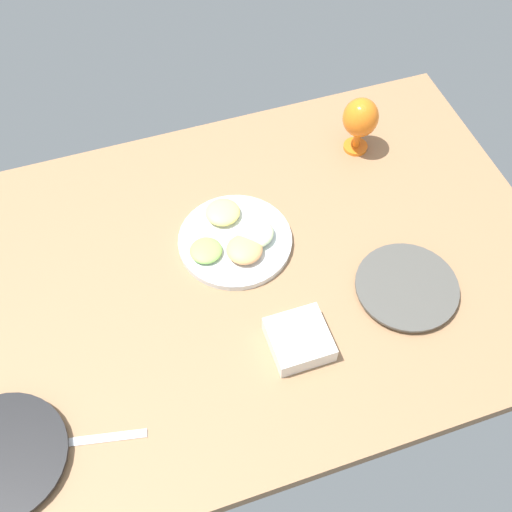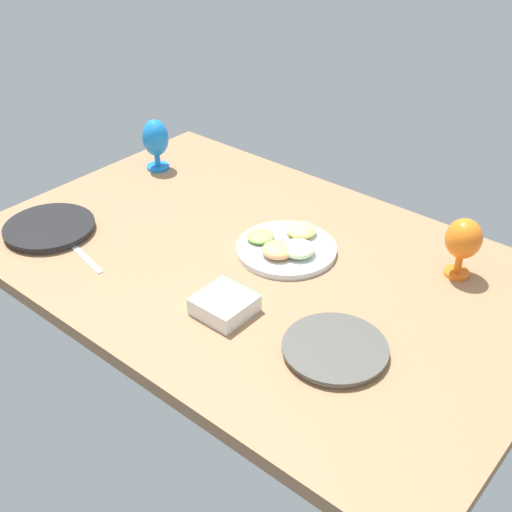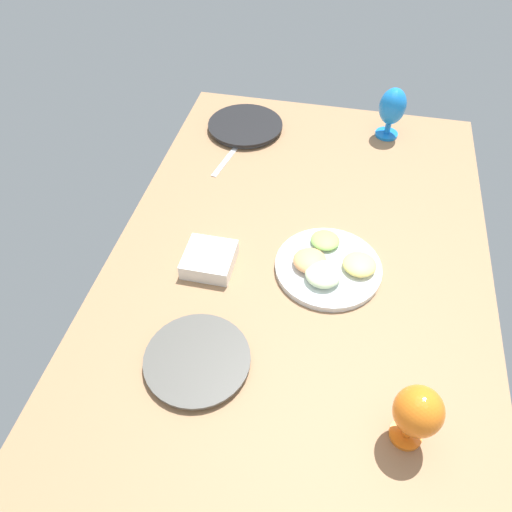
% 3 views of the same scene
% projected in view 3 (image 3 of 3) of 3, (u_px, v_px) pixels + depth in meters
% --- Properties ---
extents(ground_plane, '(1.60, 1.04, 0.04)m').
position_uv_depth(ground_plane, '(299.00, 261.00, 1.38)').
color(ground_plane, '#99704C').
extents(dinner_plate_left, '(0.27, 0.27, 0.02)m').
position_uv_depth(dinner_plate_left, '(245.00, 126.00, 1.78)').
color(dinner_plate_left, '#4C4C51').
rests_on(dinner_plate_left, ground_plane).
extents(dinner_plate_right, '(0.25, 0.25, 0.02)m').
position_uv_depth(dinner_plate_right, '(197.00, 360.00, 1.14)').
color(dinner_plate_right, silver).
rests_on(dinner_plate_right, ground_plane).
extents(fruit_platter, '(0.29, 0.29, 0.05)m').
position_uv_depth(fruit_platter, '(328.00, 266.00, 1.32)').
color(fruit_platter, silver).
rests_on(fruit_platter, ground_plane).
extents(hurricane_glass_orange, '(0.10, 0.10, 0.17)m').
position_uv_depth(hurricane_glass_orange, '(418.00, 413.00, 0.95)').
color(hurricane_glass_orange, orange).
rests_on(hurricane_glass_orange, ground_plane).
extents(hurricane_glass_blue, '(0.09, 0.09, 0.18)m').
position_uv_depth(hurricane_glass_blue, '(392.00, 108.00, 1.68)').
color(hurricane_glass_blue, '#1B7FE5').
rests_on(hurricane_glass_blue, ground_plane).
extents(square_bowl_white, '(0.13, 0.13, 0.05)m').
position_uv_depth(square_bowl_white, '(209.00, 259.00, 1.33)').
color(square_bowl_white, white).
rests_on(square_bowl_white, ground_plane).
extents(fork_by_left_plate, '(0.18, 0.05, 0.01)m').
position_uv_depth(fork_by_left_plate, '(225.00, 161.00, 1.66)').
color(fork_by_left_plate, silver).
rests_on(fork_by_left_plate, ground_plane).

